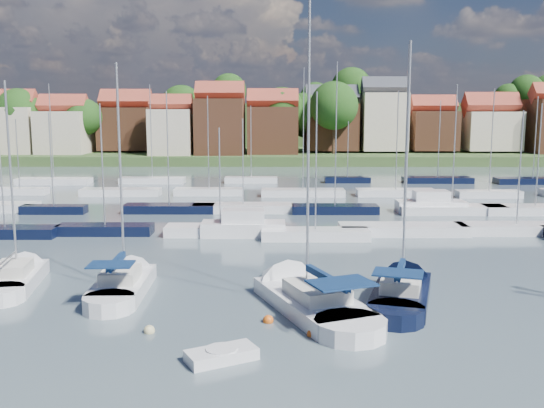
{
  "coord_description": "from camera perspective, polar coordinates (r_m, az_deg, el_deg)",
  "views": [
    {
      "loc": [
        -2.72,
        -29.86,
        10.49
      ],
      "look_at": [
        -2.89,
        14.0,
        3.65
      ],
      "focal_mm": 40.0,
      "sensor_mm": 36.0,
      "label": 1
    }
  ],
  "objects": [
    {
      "name": "tender",
      "position": [
        26.42,
        -4.78,
        -13.98
      ],
      "size": [
        3.25,
        2.58,
        0.64
      ],
      "rotation": [
        0.0,
        0.0,
        0.48
      ],
      "color": "silver",
      "rests_on": "ground"
    },
    {
      "name": "buoy_e",
      "position": [
        37.43,
        10.74,
        -7.57
      ],
      "size": [
        0.42,
        0.42,
        0.42
      ],
      "primitive_type": "sphere",
      "color": "#D85914",
      "rests_on": "ground"
    },
    {
      "name": "buoy_d",
      "position": [
        29.07,
        3.72,
        -12.3
      ],
      "size": [
        0.43,
        0.43,
        0.43
      ],
      "primitive_type": "sphere",
      "color": "#D85914",
      "rests_on": "ground"
    },
    {
      "name": "sailboat_left",
      "position": [
        37.44,
        -13.47,
        -7.08
      ],
      "size": [
        3.0,
        10.48,
        14.22
      ],
      "rotation": [
        0.0,
        0.0,
        1.59
      ],
      "color": "silver",
      "rests_on": "ground"
    },
    {
      "name": "buoy_c",
      "position": [
        30.77,
        -0.36,
        -11.06
      ],
      "size": [
        0.53,
        0.53,
        0.53
      ],
      "primitive_type": "sphere",
      "color": "#D85914",
      "rests_on": "ground"
    },
    {
      "name": "sailboat_centre",
      "position": [
        34.09,
        2.43,
        -8.45
      ],
      "size": [
        8.16,
        13.5,
        17.8
      ],
      "rotation": [
        0.0,
        0.0,
        1.96
      ],
      "color": "silver",
      "rests_on": "ground"
    },
    {
      "name": "marina_field",
      "position": [
        65.94,
        4.24,
        0.07
      ],
      "size": [
        79.62,
        41.41,
        15.93
      ],
      "color": "silver",
      "rests_on": "ground"
    },
    {
      "name": "ground",
      "position": [
        70.69,
        2.42,
        0.33
      ],
      "size": [
        260.0,
        260.0,
        0.0
      ],
      "primitive_type": "plane",
      "color": "#43515B",
      "rests_on": "ground"
    },
    {
      "name": "buoy_b",
      "position": [
        30.0,
        -11.47,
        -11.78
      ],
      "size": [
        0.53,
        0.53,
        0.53
      ],
      "primitive_type": "sphere",
      "color": "beige",
      "rests_on": "ground"
    },
    {
      "name": "sailboat_navy",
      "position": [
        35.72,
        12.24,
        -7.82
      ],
      "size": [
        5.89,
        11.39,
        15.3
      ],
      "rotation": [
        0.0,
        0.0,
        1.29
      ],
      "color": "black",
      "rests_on": "ground"
    },
    {
      "name": "sailboat_far",
      "position": [
        40.75,
        -22.61,
        -6.26
      ],
      "size": [
        4.09,
        10.22,
        13.24
      ],
      "rotation": [
        0.0,
        0.0,
        1.72
      ],
      "color": "silver",
      "rests_on": "ground"
    },
    {
      "name": "far_shore_town",
      "position": [
        162.7,
        1.98,
        6.8
      ],
      "size": [
        212.46,
        90.0,
        22.27
      ],
      "color": "#3E5329",
      "rests_on": "ground"
    }
  ]
}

